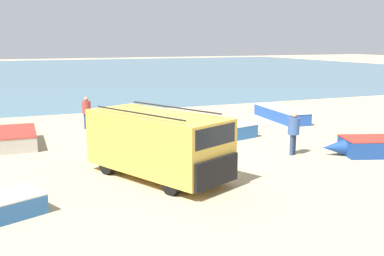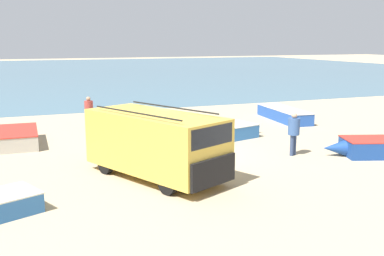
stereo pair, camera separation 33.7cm
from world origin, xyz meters
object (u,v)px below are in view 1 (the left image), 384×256
(parked_van, at_px, (158,143))
(fisherman_1, at_px, (294,129))
(fishing_rowboat_4, at_px, (218,133))
(fishing_rowboat_0, at_px, (279,113))
(fisherman_0, at_px, (87,110))
(fishing_rowboat_3, at_px, (16,137))

(parked_van, distance_m, fisherman_1, 5.93)
(fishing_rowboat_4, distance_m, fisherman_1, 4.01)
(fishing_rowboat_0, distance_m, fisherman_0, 10.81)
(fishing_rowboat_4, relative_size, fisherman_1, 2.85)
(parked_van, relative_size, fishing_rowboat_4, 1.11)
(parked_van, xyz_separation_m, fishing_rowboat_4, (4.36, 4.47, -0.87))
(fisherman_1, bearing_deg, fishing_rowboat_4, 178.55)
(fishing_rowboat_4, relative_size, fisherman_0, 2.95)
(fishing_rowboat_0, height_order, fishing_rowboat_4, fishing_rowboat_0)
(fishing_rowboat_4, bearing_deg, fishing_rowboat_0, 17.16)
(fishing_rowboat_0, bearing_deg, fishing_rowboat_4, 127.98)
(fishing_rowboat_0, distance_m, fisherman_1, 8.32)
(fisherman_0, bearing_deg, parked_van, -159.90)
(fishing_rowboat_4, distance_m, fisherman_0, 7.04)
(parked_van, xyz_separation_m, fisherman_1, (5.87, 0.83, -0.16))
(fishing_rowboat_0, relative_size, fisherman_0, 3.30)
(fishing_rowboat_3, xyz_separation_m, fishing_rowboat_4, (8.59, -2.40, -0.01))
(fishing_rowboat_3, height_order, fisherman_1, fisherman_1)
(fishing_rowboat_3, relative_size, fishing_rowboat_4, 0.83)
(parked_van, bearing_deg, fishing_rowboat_4, 110.70)
(fishing_rowboat_4, height_order, fisherman_1, fisherman_1)
(parked_van, bearing_deg, fisherman_0, 159.67)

